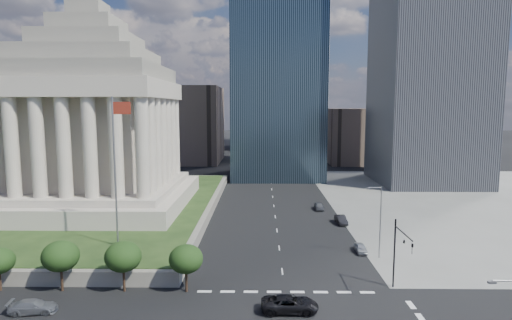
{
  "coord_description": "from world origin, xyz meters",
  "views": [
    {
      "loc": [
        -2.66,
        -31.58,
        20.51
      ],
      "look_at": [
        -3.21,
        12.98,
        14.99
      ],
      "focal_mm": 30.0,
      "sensor_mm": 36.0,
      "label": 1
    }
  ],
  "objects_px": {
    "war_memorial": "(93,102)",
    "parked_sedan_mid": "(341,220)",
    "flagpole": "(116,164)",
    "suv_grey": "(33,306)",
    "street_lamp_north": "(379,218)",
    "pickup_truck": "(290,304)",
    "parked_sedan_far": "(319,206)",
    "parked_sedan_near": "(361,248)",
    "traffic_signal_ne": "(400,248)"
  },
  "relations": [
    {
      "from": "war_memorial",
      "to": "parked_sedan_mid",
      "type": "distance_m",
      "value": 50.3
    },
    {
      "from": "flagpole",
      "to": "war_memorial",
      "type": "bearing_deg",
      "value": 116.89
    },
    {
      "from": "war_memorial",
      "to": "suv_grey",
      "type": "bearing_deg",
      "value": -77.76
    },
    {
      "from": "street_lamp_north",
      "to": "suv_grey",
      "type": "bearing_deg",
      "value": -157.35
    },
    {
      "from": "pickup_truck",
      "to": "flagpole",
      "type": "bearing_deg",
      "value": 56.06
    },
    {
      "from": "street_lamp_north",
      "to": "parked_sedan_mid",
      "type": "distance_m",
      "value": 18.12
    },
    {
      "from": "street_lamp_north",
      "to": "pickup_truck",
      "type": "relative_size",
      "value": 1.73
    },
    {
      "from": "flagpole",
      "to": "parked_sedan_mid",
      "type": "height_order",
      "value": "flagpole"
    },
    {
      "from": "parked_sedan_far",
      "to": "parked_sedan_near",
      "type": "bearing_deg",
      "value": -84.57
    },
    {
      "from": "flagpole",
      "to": "parked_sedan_mid",
      "type": "bearing_deg",
      "value": 28.82
    },
    {
      "from": "parked_sedan_mid",
      "to": "parked_sedan_far",
      "type": "bearing_deg",
      "value": 100.36
    },
    {
      "from": "suv_grey",
      "to": "parked_sedan_mid",
      "type": "distance_m",
      "value": 49.94
    },
    {
      "from": "war_memorial",
      "to": "parked_sedan_far",
      "type": "height_order",
      "value": "war_memorial"
    },
    {
      "from": "war_memorial",
      "to": "traffic_signal_ne",
      "type": "relative_size",
      "value": 4.88
    },
    {
      "from": "flagpole",
      "to": "suv_grey",
      "type": "distance_m",
      "value": 19.98
    },
    {
      "from": "traffic_signal_ne",
      "to": "parked_sedan_far",
      "type": "relative_size",
      "value": 1.9
    },
    {
      "from": "flagpole",
      "to": "parked_sedan_mid",
      "type": "xyz_separation_m",
      "value": [
        33.33,
        18.34,
        -12.39
      ]
    },
    {
      "from": "street_lamp_north",
      "to": "parked_sedan_mid",
      "type": "xyz_separation_m",
      "value": [
        -1.83,
        17.34,
        -4.93
      ]
    },
    {
      "from": "flagpole",
      "to": "street_lamp_north",
      "type": "height_order",
      "value": "flagpole"
    },
    {
      "from": "war_memorial",
      "to": "street_lamp_north",
      "type": "xyz_separation_m",
      "value": [
        47.33,
        -23.0,
        -15.74
      ]
    },
    {
      "from": "street_lamp_north",
      "to": "pickup_truck",
      "type": "distance_m",
      "value": 20.93
    },
    {
      "from": "flagpole",
      "to": "traffic_signal_ne",
      "type": "relative_size",
      "value": 2.5
    },
    {
      "from": "parked_sedan_far",
      "to": "suv_grey",
      "type": "bearing_deg",
      "value": -128.35
    },
    {
      "from": "war_memorial",
      "to": "pickup_truck",
      "type": "height_order",
      "value": "war_memorial"
    },
    {
      "from": "street_lamp_north",
      "to": "suv_grey",
      "type": "distance_m",
      "value": 42.36
    },
    {
      "from": "traffic_signal_ne",
      "to": "flagpole",
      "type": "bearing_deg",
      "value": 163.29
    },
    {
      "from": "suv_grey",
      "to": "parked_sedan_near",
      "type": "distance_m",
      "value": 41.37
    },
    {
      "from": "war_memorial",
      "to": "parked_sedan_far",
      "type": "relative_size",
      "value": 9.28
    },
    {
      "from": "flagpole",
      "to": "traffic_signal_ne",
      "type": "distance_m",
      "value": 36.69
    },
    {
      "from": "suv_grey",
      "to": "parked_sedan_far",
      "type": "height_order",
      "value": "parked_sedan_far"
    },
    {
      "from": "flagpole",
      "to": "parked_sedan_mid",
      "type": "relative_size",
      "value": 4.52
    },
    {
      "from": "pickup_truck",
      "to": "war_memorial",
      "type": "bearing_deg",
      "value": 41.12
    },
    {
      "from": "war_memorial",
      "to": "parked_sedan_near",
      "type": "relative_size",
      "value": 10.64
    },
    {
      "from": "parked_sedan_mid",
      "to": "traffic_signal_ne",
      "type": "bearing_deg",
      "value": -91.2
    },
    {
      "from": "street_lamp_north",
      "to": "war_memorial",
      "type": "bearing_deg",
      "value": 154.08
    },
    {
      "from": "street_lamp_north",
      "to": "parked_sedan_far",
      "type": "height_order",
      "value": "street_lamp_north"
    },
    {
      "from": "war_memorial",
      "to": "parked_sedan_near",
      "type": "xyz_separation_m",
      "value": [
        45.5,
        -20.69,
        -20.78
      ]
    },
    {
      "from": "suv_grey",
      "to": "pickup_truck",
      "type": "bearing_deg",
      "value": -96.24
    },
    {
      "from": "traffic_signal_ne",
      "to": "parked_sedan_far",
      "type": "bearing_deg",
      "value": 95.13
    },
    {
      "from": "flagpole",
      "to": "parked_sedan_far",
      "type": "bearing_deg",
      "value": 42.96
    },
    {
      "from": "traffic_signal_ne",
      "to": "parked_sedan_mid",
      "type": "distance_m",
      "value": 29.01
    },
    {
      "from": "street_lamp_north",
      "to": "traffic_signal_ne",
      "type": "bearing_deg",
      "value": -94.19
    },
    {
      "from": "street_lamp_north",
      "to": "pickup_truck",
      "type": "bearing_deg",
      "value": -130.01
    },
    {
      "from": "pickup_truck",
      "to": "parked_sedan_far",
      "type": "relative_size",
      "value": 1.38
    },
    {
      "from": "flagpole",
      "to": "suv_grey",
      "type": "relative_size",
      "value": 4.28
    },
    {
      "from": "pickup_truck",
      "to": "parked_sedan_far",
      "type": "bearing_deg",
      "value": -11.89
    },
    {
      "from": "traffic_signal_ne",
      "to": "parked_sedan_far",
      "type": "xyz_separation_m",
      "value": [
        -3.5,
        39.01,
        -4.53
      ]
    },
    {
      "from": "pickup_truck",
      "to": "parked_sedan_far",
      "type": "height_order",
      "value": "pickup_truck"
    },
    {
      "from": "parked_sedan_mid",
      "to": "parked_sedan_far",
      "type": "height_order",
      "value": "parked_sedan_mid"
    },
    {
      "from": "suv_grey",
      "to": "parked_sedan_near",
      "type": "bearing_deg",
      "value": -71.01
    }
  ]
}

